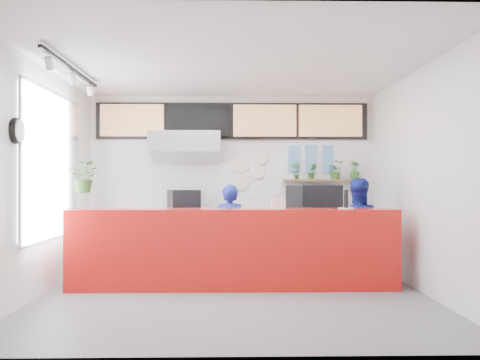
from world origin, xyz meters
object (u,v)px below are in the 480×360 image
(staff_right, at_px, (357,230))
(espresso_machine, at_px, (314,200))
(pepper_mill, at_px, (346,199))
(panini_oven, at_px, (184,203))
(service_counter, at_px, (233,249))
(staff_center, at_px, (230,232))

(staff_right, bearing_deg, espresso_machine, -70.10)
(espresso_machine, height_order, pepper_mill, espresso_machine)
(panini_oven, bearing_deg, service_counter, -82.69)
(panini_oven, distance_m, pepper_mill, 3.03)
(staff_center, bearing_deg, espresso_machine, -129.01)
(panini_oven, bearing_deg, staff_right, -43.82)
(espresso_machine, bearing_deg, pepper_mill, -108.62)
(pepper_mill, bearing_deg, panini_oven, 142.07)
(staff_center, bearing_deg, pepper_mill, 169.13)
(service_counter, xyz_separation_m, panini_oven, (-0.83, 1.80, 0.57))
(espresso_machine, bearing_deg, service_counter, -151.10)
(espresso_machine, height_order, staff_center, staff_center)
(panini_oven, xyz_separation_m, staff_right, (2.67, -1.32, -0.36))
(staff_center, relative_size, pepper_mill, 5.81)
(panini_oven, bearing_deg, pepper_mill, -55.50)
(service_counter, relative_size, espresso_machine, 5.62)
(espresso_machine, distance_m, pepper_mill, 1.87)
(panini_oven, distance_m, espresso_machine, 2.25)
(service_counter, height_order, pepper_mill, pepper_mill)
(staff_center, xyz_separation_m, staff_right, (1.88, -0.12, 0.04))
(panini_oven, xyz_separation_m, pepper_mill, (2.39, -1.86, 0.12))
(panini_oven, height_order, pepper_mill, pepper_mill)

